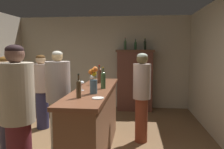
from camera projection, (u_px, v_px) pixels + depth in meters
wall_back at (103, 62)px, 6.43m from camera, size 5.01×0.12×2.61m
bar_counter at (94, 122)px, 3.48m from camera, size 0.54×2.34×1.07m
display_cabinet at (135, 79)px, 6.06m from camera, size 1.03×0.47×1.67m
wine_bottle_rose at (99, 75)px, 3.94m from camera, size 0.07×0.07×0.33m
wine_bottle_chardonnay at (103, 79)px, 3.39m from camera, size 0.07×0.07×0.33m
wine_bottle_riesling at (79, 88)px, 2.73m from camera, size 0.06×0.06×0.30m
wine_glass_front at (92, 78)px, 3.74m from camera, size 0.06×0.06×0.17m
wine_glass_mid at (82, 83)px, 3.24m from camera, size 0.07×0.07×0.14m
wine_glass_rear at (99, 75)px, 4.11m from camera, size 0.08×0.08×0.16m
flower_arrangement at (94, 81)px, 3.00m from camera, size 0.13×0.12×0.37m
cheese_plate at (98, 98)px, 2.71m from camera, size 0.15×0.15×0.01m
display_bottle_left at (125, 45)px, 5.98m from camera, size 0.07×0.07×0.33m
display_bottle_midleft at (135, 45)px, 5.95m from camera, size 0.07×0.07×0.29m
display_bottle_center at (145, 45)px, 5.92m from camera, size 0.07×0.07×0.32m
patron_near_entrance at (58, 98)px, 3.57m from camera, size 0.40×0.40×1.65m
patron_in_grey at (7, 105)px, 3.22m from camera, size 0.35×0.35×1.58m
patron_tall at (42, 88)px, 4.63m from camera, size 0.36×0.36×1.57m
patron_redhead at (18, 114)px, 2.48m from camera, size 0.38×0.38×1.73m
bartender at (142, 93)px, 3.93m from camera, size 0.31×0.31×1.61m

